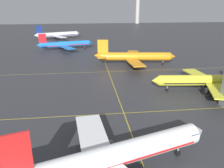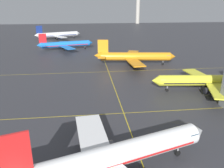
{
  "view_description": "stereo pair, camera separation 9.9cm",
  "coord_description": "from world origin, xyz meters",
  "px_view_note": "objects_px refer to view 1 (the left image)",
  "views": [
    {
      "loc": [
        -9.91,
        -18.61,
        28.49
      ],
      "look_at": [
        -1.36,
        52.42,
        3.0
      ],
      "focal_mm": 37.66,
      "sensor_mm": 36.0,
      "label": 1
    },
    {
      "loc": [
        -9.81,
        -18.62,
        28.49
      ],
      "look_at": [
        -1.36,
        52.42,
        3.0
      ],
      "focal_mm": 37.66,
      "sensor_mm": 36.0,
      "label": 2
    }
  ],
  "objects_px": {
    "airliner_third_row": "(134,57)",
    "airliner_far_right_stand": "(58,35)",
    "airliner_second_row": "(206,80)",
    "control_tower": "(138,6)",
    "airliner_front_gate": "(113,156)",
    "airliner_far_left_stand": "(65,44)"
  },
  "relations": [
    {
      "from": "airliner_second_row",
      "to": "airliner_far_left_stand",
      "type": "height_order",
      "value": "airliner_second_row"
    },
    {
      "from": "airliner_front_gate",
      "to": "airliner_third_row",
      "type": "distance_m",
      "value": 74.6
    },
    {
      "from": "airliner_far_left_stand",
      "to": "airliner_far_right_stand",
      "type": "relative_size",
      "value": 0.97
    },
    {
      "from": "airliner_second_row",
      "to": "airliner_far_left_stand",
      "type": "xyz_separation_m",
      "value": [
        -50.54,
        74.76,
        -0.18
      ]
    },
    {
      "from": "airliner_far_left_stand",
      "to": "airliner_far_right_stand",
      "type": "distance_m",
      "value": 43.64
    },
    {
      "from": "airliner_front_gate",
      "to": "airliner_far_left_stand",
      "type": "bearing_deg",
      "value": 97.8
    },
    {
      "from": "airliner_front_gate",
      "to": "airliner_third_row",
      "type": "height_order",
      "value": "airliner_front_gate"
    },
    {
      "from": "airliner_far_right_stand",
      "to": "control_tower",
      "type": "bearing_deg",
      "value": 54.12
    },
    {
      "from": "airliner_third_row",
      "to": "airliner_far_right_stand",
      "type": "distance_m",
      "value": 92.15
    },
    {
      "from": "airliner_second_row",
      "to": "airliner_third_row",
      "type": "height_order",
      "value": "airliner_third_row"
    },
    {
      "from": "airliner_front_gate",
      "to": "control_tower",
      "type": "distance_m",
      "value": 287.6
    },
    {
      "from": "airliner_third_row",
      "to": "airliner_front_gate",
      "type": "bearing_deg",
      "value": -104.64
    },
    {
      "from": "airliner_second_row",
      "to": "control_tower",
      "type": "bearing_deg",
      "value": 82.61
    },
    {
      "from": "airliner_third_row",
      "to": "control_tower",
      "type": "xyz_separation_m",
      "value": [
        47.99,
        206.98,
        17.9
      ]
    },
    {
      "from": "airliner_second_row",
      "to": "control_tower",
      "type": "relative_size",
      "value": 0.94
    },
    {
      "from": "airliner_front_gate",
      "to": "airliner_second_row",
      "type": "xyz_separation_m",
      "value": [
        35.33,
        36.3,
        -0.37
      ]
    },
    {
      "from": "airliner_second_row",
      "to": "airliner_third_row",
      "type": "xyz_separation_m",
      "value": [
        -16.48,
        35.88,
        0.25
      ]
    },
    {
      "from": "airliner_far_left_stand",
      "to": "airliner_far_right_stand",
      "type": "bearing_deg",
      "value": 101.37
    },
    {
      "from": "airliner_third_row",
      "to": "control_tower",
      "type": "height_order",
      "value": "control_tower"
    },
    {
      "from": "airliner_front_gate",
      "to": "airliner_far_right_stand",
      "type": "height_order",
      "value": "airliner_front_gate"
    },
    {
      "from": "airliner_far_right_stand",
      "to": "airliner_second_row",
      "type": "bearing_deg",
      "value": -63.29
    },
    {
      "from": "airliner_second_row",
      "to": "airliner_far_right_stand",
      "type": "relative_size",
      "value": 1.03
    }
  ]
}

